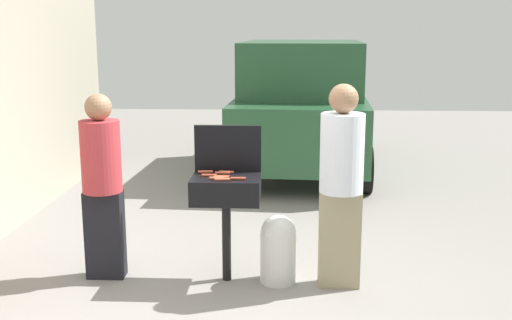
% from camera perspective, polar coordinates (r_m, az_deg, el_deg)
% --- Properties ---
extents(ground_plane, '(24.00, 24.00, 0.00)m').
position_cam_1_polar(ground_plane, '(5.47, -1.54, -11.94)').
color(ground_plane, gray).
extents(bbq_grill, '(0.60, 0.44, 0.95)m').
position_cam_1_polar(bbq_grill, '(5.42, -2.78, -3.06)').
color(bbq_grill, black).
rests_on(bbq_grill, ground).
extents(grill_lid_open, '(0.60, 0.05, 0.42)m').
position_cam_1_polar(grill_lid_open, '(5.56, -2.61, 1.08)').
color(grill_lid_open, black).
rests_on(grill_lid_open, bbq_grill).
extents(hot_dog_0, '(0.13, 0.03, 0.03)m').
position_cam_1_polar(hot_dog_0, '(5.34, -3.16, -1.54)').
color(hot_dog_0, '#AD4228').
rests_on(hot_dog_0, bbq_grill).
extents(hot_dog_1, '(0.13, 0.04, 0.03)m').
position_cam_1_polar(hot_dog_1, '(5.31, -3.25, -1.63)').
color(hot_dog_1, '#C6593D').
rests_on(hot_dog_1, bbq_grill).
extents(hot_dog_2, '(0.13, 0.03, 0.03)m').
position_cam_1_polar(hot_dog_2, '(5.48, -3.10, -1.20)').
color(hot_dog_2, '#B74C33').
rests_on(hot_dog_2, bbq_grill).
extents(hot_dog_3, '(0.13, 0.04, 0.03)m').
position_cam_1_polar(hot_dog_3, '(5.24, -3.14, -1.80)').
color(hot_dog_3, '#C6593D').
rests_on(hot_dog_3, bbq_grill).
extents(hot_dog_4, '(0.13, 0.04, 0.03)m').
position_cam_1_polar(hot_dog_4, '(5.29, -3.63, -1.70)').
color(hot_dog_4, '#C6593D').
rests_on(hot_dog_4, bbq_grill).
extents(hot_dog_5, '(0.13, 0.03, 0.03)m').
position_cam_1_polar(hot_dog_5, '(5.40, -4.35, -1.42)').
color(hot_dog_5, '#AD4228').
rests_on(hot_dog_5, bbq_grill).
extents(hot_dog_6, '(0.13, 0.03, 0.03)m').
position_cam_1_polar(hot_dog_6, '(5.27, -1.65, -1.72)').
color(hot_dog_6, '#AD4228').
rests_on(hot_dog_6, bbq_grill).
extents(hot_dog_7, '(0.13, 0.03, 0.03)m').
position_cam_1_polar(hot_dog_7, '(5.51, -2.75, -1.12)').
color(hot_dog_7, '#B74C33').
rests_on(hot_dog_7, bbq_grill).
extents(hot_dog_8, '(0.13, 0.04, 0.03)m').
position_cam_1_polar(hot_dog_8, '(5.53, -4.68, -1.09)').
color(hot_dog_8, '#B74C33').
rests_on(hot_dog_8, bbq_grill).
extents(propane_tank, '(0.32, 0.32, 0.62)m').
position_cam_1_polar(propane_tank, '(5.53, 2.06, -8.07)').
color(propane_tank, silver).
rests_on(propane_tank, ground).
extents(person_left, '(0.35, 0.35, 1.67)m').
position_cam_1_polar(person_left, '(5.63, -14.02, -1.80)').
color(person_left, black).
rests_on(person_left, ground).
extents(person_right, '(0.37, 0.37, 1.78)m').
position_cam_1_polar(person_right, '(5.31, 7.87, -1.76)').
color(person_right, gray).
rests_on(person_right, ground).
extents(parked_minivan, '(2.24, 4.50, 2.02)m').
position_cam_1_polar(parked_minivan, '(9.90, 4.28, 5.12)').
color(parked_minivan, '#234C2D').
rests_on(parked_minivan, ground).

